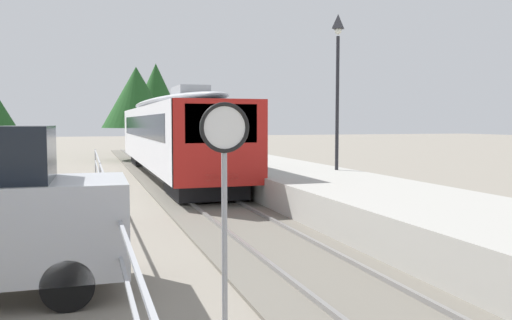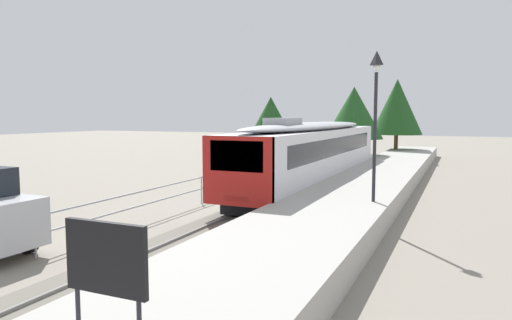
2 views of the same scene
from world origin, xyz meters
The scene contains 10 objects.
ground_plane centered at (-3.00, 22.00, 0.00)m, with size 160.00×160.00×0.00m, color gray.
track_rails centered at (0.00, 22.00, 0.03)m, with size 3.20×60.00×0.14m.
commuter_train centered at (0.00, 27.36, 2.15)m, with size 2.82×19.12×3.74m.
station_platform centered at (3.25, 22.00, 0.45)m, with size 3.90×60.00×0.90m, color #A8A59E.
platform_lamp_mid_platform centered at (4.59, 19.77, 4.62)m, with size 0.34×0.34×5.35m.
platform_notice_board centered at (3.52, 7.26, 2.19)m, with size 1.20×0.08×1.80m.
carpark_fence centered at (-3.30, 12.00, 0.91)m, with size 0.06×36.06×1.25m.
tree_behind_carpark centered at (1.86, 47.35, 4.80)m, with size 4.62×4.62×7.35m.
tree_behind_station_far centered at (-10.84, 47.83, 4.06)m, with size 4.13×4.13×5.96m.
tree_distant_left centered at (-0.43, 39.60, 4.21)m, with size 4.61×4.61×6.26m.
Camera 2 is at (7.42, 2.99, 3.97)m, focal length 32.54 mm.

